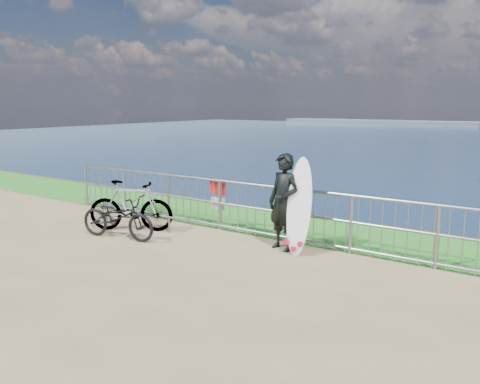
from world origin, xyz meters
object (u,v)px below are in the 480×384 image
Objects in this scene: bicycle_far at (131,206)px; surfboard at (299,210)px; surfer at (284,202)px; bicycle_near at (118,217)px.

surfboard is at bearing -108.70° from bicycle_far.
bicycle_near is at bearing -144.16° from surfer.
surfer is 3.44m from bicycle_near.
surfboard is at bearing -81.37° from bicycle_near.
surfer is 1.02× the size of surfboard.
bicycle_near is at bearing -161.34° from surfboard.
surfer is 0.38m from surfboard.
surfer is at bearing -106.52° from bicycle_far.
surfboard is 0.97× the size of bicycle_far.
bicycle_far is at bearing 11.58° from bicycle_near.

